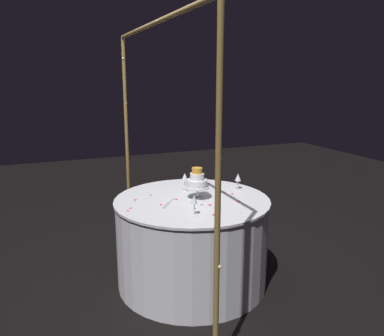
% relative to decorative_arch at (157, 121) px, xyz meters
% --- Properties ---
extents(ground_plane, '(12.00, 12.00, 0.00)m').
position_rel_decorative_arch_xyz_m(ground_plane, '(-0.00, -0.31, -1.50)').
color(ground_plane, black).
extents(decorative_arch, '(2.29, 0.05, 2.26)m').
position_rel_decorative_arch_xyz_m(decorative_arch, '(0.00, 0.00, 0.00)').
color(decorative_arch, olive).
rests_on(decorative_arch, ground).
extents(main_table, '(1.37, 1.37, 0.80)m').
position_rel_decorative_arch_xyz_m(main_table, '(-0.00, -0.31, -1.10)').
color(main_table, white).
rests_on(main_table, ground).
extents(tiered_cake, '(0.22, 0.22, 0.28)m').
position_rel_decorative_arch_xyz_m(tiered_cake, '(-0.00, -0.36, -0.54)').
color(tiered_cake, silver).
rests_on(tiered_cake, main_table).
extents(wine_glass_0, '(0.06, 0.06, 0.17)m').
position_rel_decorative_arch_xyz_m(wine_glass_0, '(0.27, -0.35, -0.57)').
color(wine_glass_0, silver).
rests_on(wine_glass_0, main_table).
extents(wine_glass_1, '(0.06, 0.06, 0.16)m').
position_rel_decorative_arch_xyz_m(wine_glass_1, '(-0.38, -0.17, -0.58)').
color(wine_glass_1, silver).
rests_on(wine_glass_1, main_table).
extents(wine_glass_2, '(0.06, 0.06, 0.15)m').
position_rel_decorative_arch_xyz_m(wine_glass_2, '(0.11, -0.83, -0.59)').
color(wine_glass_2, silver).
rests_on(wine_glass_2, main_table).
extents(cake_knife, '(0.25, 0.19, 0.01)m').
position_rel_decorative_arch_xyz_m(cake_knife, '(-0.03, -0.08, -0.70)').
color(cake_knife, silver).
rests_on(cake_knife, main_table).
extents(rose_petal_0, '(0.03, 0.03, 0.00)m').
position_rel_decorative_arch_xyz_m(rose_petal_0, '(-0.04, 0.25, -0.70)').
color(rose_petal_0, '#E02D47').
rests_on(rose_petal_0, main_table).
extents(rose_petal_1, '(0.03, 0.03, 0.00)m').
position_rel_decorative_arch_xyz_m(rose_petal_1, '(-0.25, -0.23, -0.70)').
color(rose_petal_1, '#E02D47').
rests_on(rose_petal_1, main_table).
extents(rose_petal_2, '(0.03, 0.03, 0.00)m').
position_rel_decorative_arch_xyz_m(rose_petal_2, '(-0.10, 0.29, -0.70)').
color(rose_petal_2, '#E02D47').
rests_on(rose_petal_2, main_table).
extents(rose_petal_3, '(0.02, 0.03, 0.00)m').
position_rel_decorative_arch_xyz_m(rose_petal_3, '(0.03, -0.17, -0.70)').
color(rose_petal_3, '#E02D47').
rests_on(rose_petal_3, main_table).
extents(rose_petal_4, '(0.04, 0.04, 0.00)m').
position_rel_decorative_arch_xyz_m(rose_petal_4, '(-0.19, -0.32, -0.70)').
color(rose_petal_4, '#E02D47').
rests_on(rose_petal_4, main_table).
extents(rose_petal_5, '(0.04, 0.04, 0.00)m').
position_rel_decorative_arch_xyz_m(rose_petal_5, '(0.07, -0.66, -0.70)').
color(rose_petal_5, '#E02D47').
rests_on(rose_petal_5, main_table).
extents(rose_petal_6, '(0.04, 0.04, 0.00)m').
position_rel_decorative_arch_xyz_m(rose_petal_6, '(-0.44, -0.31, -0.70)').
color(rose_petal_6, '#E02D47').
rests_on(rose_petal_6, main_table).
extents(rose_petal_7, '(0.03, 0.03, 0.00)m').
position_rel_decorative_arch_xyz_m(rose_petal_7, '(-0.01, -0.70, -0.70)').
color(rose_petal_7, '#E02D47').
rests_on(rose_petal_7, main_table).
extents(rose_petal_8, '(0.04, 0.04, 0.00)m').
position_rel_decorative_arch_xyz_m(rose_petal_8, '(-0.22, -0.65, -0.70)').
color(rose_petal_8, '#E02D47').
rests_on(rose_petal_8, main_table).
extents(rose_petal_9, '(0.04, 0.04, 0.00)m').
position_rel_decorative_arch_xyz_m(rose_petal_9, '(0.16, 0.16, -0.70)').
color(rose_petal_9, '#E02D47').
rests_on(rose_petal_9, main_table).
extents(rose_petal_10, '(0.04, 0.03, 0.00)m').
position_rel_decorative_arch_xyz_m(rose_petal_10, '(-0.05, -0.00, -0.70)').
color(rose_petal_10, '#E02D47').
rests_on(rose_petal_10, main_table).
extents(rose_petal_11, '(0.03, 0.03, 0.00)m').
position_rel_decorative_arch_xyz_m(rose_petal_11, '(0.24, -0.00, -0.70)').
color(rose_petal_11, '#E02D47').
rests_on(rose_petal_11, main_table).
extents(rose_petal_12, '(0.05, 0.04, 0.00)m').
position_rel_decorative_arch_xyz_m(rose_petal_12, '(-0.22, -0.38, -0.70)').
color(rose_petal_12, '#E02D47').
rests_on(rose_petal_12, main_table).
extents(rose_petal_13, '(0.04, 0.04, 0.00)m').
position_rel_decorative_arch_xyz_m(rose_petal_13, '(0.23, -0.66, -0.70)').
color(rose_petal_13, '#E02D47').
rests_on(rose_petal_13, main_table).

